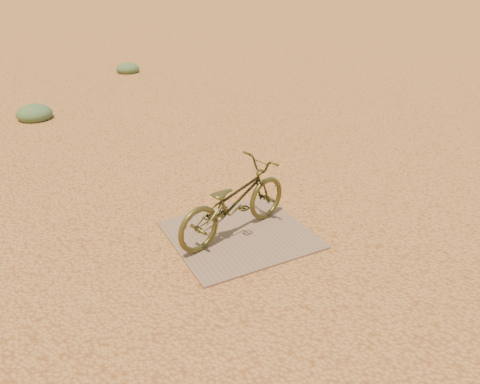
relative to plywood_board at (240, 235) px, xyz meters
name	(u,v)px	position (x,y,z in m)	size (l,w,h in m)	color
ground	(283,254)	(0.22, -0.52, -0.01)	(120.00, 120.00, 0.00)	#BC854B
plywood_board	(240,235)	(0.00, 0.00, 0.00)	(1.43, 1.31, 0.02)	brown
bicycle	(234,201)	(-0.05, 0.05, 0.40)	(0.51, 1.47, 0.78)	#46431D
kale_a	(36,119)	(-1.49, 5.39, -0.01)	(0.64, 0.64, 0.35)	#4D6545
kale_b	(128,72)	(1.12, 8.47, -0.01)	(0.59, 0.59, 0.32)	#4D6545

